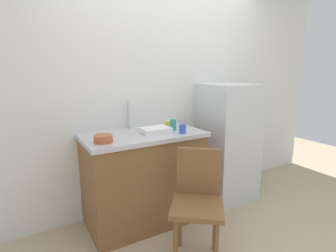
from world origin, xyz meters
The scene contains 12 objects.
ground_plane centered at (0.00, 0.00, 0.00)m, with size 8.00×8.00×0.00m, color tan.
back_wall centered at (0.00, 1.00, 1.34)m, with size 4.80×0.10×2.68m, color silver.
cabinet_base centered at (-0.43, 0.65, 0.44)m, with size 1.11×0.60×0.88m, color brown.
countertop centered at (-0.43, 0.65, 0.90)m, with size 1.15×0.64×0.04m, color #B7B7BC.
faucet centered at (-0.47, 0.90, 1.07)m, with size 0.02×0.02×0.30m, color #B7B7BC.
refrigerator centered at (0.67, 0.66, 0.68)m, with size 0.59×0.58×1.36m, color silver.
chair centered at (-0.28, -0.05, 0.50)m, with size 0.56×0.56×0.89m.
dish_tray centered at (-0.32, 0.60, 0.95)m, with size 0.28×0.20×0.05m, color white.
terracotta_bowl centered at (-0.86, 0.51, 0.95)m, with size 0.16×0.16×0.06m, color #B25B33.
cup_blue centered at (-0.11, 0.45, 0.96)m, with size 0.07×0.07×0.09m, color blue.
cup_yellow centered at (-0.11, 0.73, 0.96)m, with size 0.06×0.06×0.07m, color yellow.
cup_teal centered at (-0.11, 0.61, 0.97)m, with size 0.06×0.06×0.11m, color teal.
Camera 1 is at (-1.47, -1.60, 1.52)m, focal length 28.32 mm.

